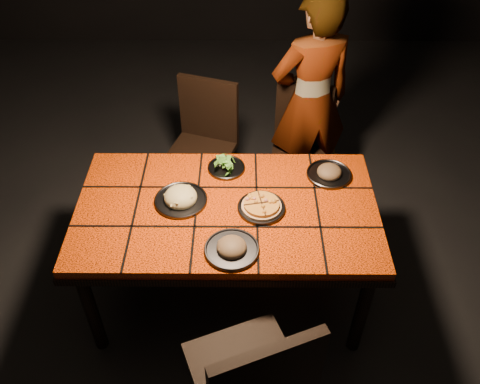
{
  "coord_description": "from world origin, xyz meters",
  "views": [
    {
      "loc": [
        0.08,
        -1.93,
        2.62
      ],
      "look_at": [
        0.07,
        0.04,
        0.82
      ],
      "focal_mm": 38.0,
      "sensor_mm": 36.0,
      "label": 1
    }
  ],
  "objects_px": {
    "dining_table": "(227,217)",
    "plate_pasta": "(181,198)",
    "chair_far_left": "(204,137)",
    "chair_far_right": "(301,138)",
    "plate_pizza": "(261,207)",
    "chair_near": "(254,381)",
    "diner": "(310,102)"
  },
  "relations": [
    {
      "from": "chair_far_right",
      "to": "diner",
      "type": "distance_m",
      "value": 0.29
    },
    {
      "from": "plate_pizza",
      "to": "plate_pasta",
      "type": "xyz_separation_m",
      "value": [
        -0.43,
        0.06,
        0.01
      ]
    },
    {
      "from": "dining_table",
      "to": "chair_far_right",
      "type": "height_order",
      "value": "chair_far_right"
    },
    {
      "from": "dining_table",
      "to": "plate_pasta",
      "type": "bearing_deg",
      "value": 171.34
    },
    {
      "from": "chair_near",
      "to": "diner",
      "type": "distance_m",
      "value": 1.93
    },
    {
      "from": "chair_near",
      "to": "chair_far_left",
      "type": "distance_m",
      "value": 1.84
    },
    {
      "from": "diner",
      "to": "dining_table",
      "type": "bearing_deg",
      "value": 43.96
    },
    {
      "from": "dining_table",
      "to": "chair_near",
      "type": "xyz_separation_m",
      "value": [
        0.14,
        -0.89,
        -0.08
      ]
    },
    {
      "from": "plate_pizza",
      "to": "chair_far_left",
      "type": "bearing_deg",
      "value": 111.49
    },
    {
      "from": "chair_far_left",
      "to": "chair_far_right",
      "type": "height_order",
      "value": "chair_far_left"
    },
    {
      "from": "dining_table",
      "to": "chair_far_right",
      "type": "bearing_deg",
      "value": 62.72
    },
    {
      "from": "chair_far_left",
      "to": "chair_far_right",
      "type": "xyz_separation_m",
      "value": [
        0.68,
        0.04,
        -0.04
      ]
    },
    {
      "from": "chair_far_left",
      "to": "plate_pasta",
      "type": "height_order",
      "value": "chair_far_left"
    },
    {
      "from": "diner",
      "to": "plate_pizza",
      "type": "xyz_separation_m",
      "value": [
        -0.35,
        -1.0,
        -0.01
      ]
    },
    {
      "from": "chair_far_right",
      "to": "plate_pizza",
      "type": "xyz_separation_m",
      "value": [
        -0.31,
        -0.98,
        0.27
      ]
    },
    {
      "from": "dining_table",
      "to": "chair_near",
      "type": "bearing_deg",
      "value": -81.25
    },
    {
      "from": "chair_near",
      "to": "diner",
      "type": "relative_size",
      "value": 0.66
    },
    {
      "from": "chair_near",
      "to": "plate_pizza",
      "type": "relative_size",
      "value": 4.04
    },
    {
      "from": "chair_near",
      "to": "plate_pasta",
      "type": "xyz_separation_m",
      "value": [
        -0.38,
        0.93,
        0.19
      ]
    },
    {
      "from": "chair_far_right",
      "to": "plate_pasta",
      "type": "distance_m",
      "value": 1.21
    },
    {
      "from": "chair_far_left",
      "to": "chair_near",
      "type": "bearing_deg",
      "value": -61.77
    },
    {
      "from": "dining_table",
      "to": "chair_far_right",
      "type": "xyz_separation_m",
      "value": [
        0.49,
        0.96,
        -0.18
      ]
    },
    {
      "from": "chair_far_left",
      "to": "chair_far_right",
      "type": "bearing_deg",
      "value": 21.86
    },
    {
      "from": "chair_near",
      "to": "chair_far_right",
      "type": "distance_m",
      "value": 1.89
    },
    {
      "from": "chair_far_left",
      "to": "plate_pasta",
      "type": "distance_m",
      "value": 0.91
    },
    {
      "from": "plate_pasta",
      "to": "plate_pizza",
      "type": "bearing_deg",
      "value": -7.39
    },
    {
      "from": "chair_far_right",
      "to": "plate_pizza",
      "type": "distance_m",
      "value": 1.06
    },
    {
      "from": "chair_near",
      "to": "chair_far_left",
      "type": "xyz_separation_m",
      "value": [
        -0.32,
        1.81,
        -0.05
      ]
    },
    {
      "from": "chair_near",
      "to": "plate_pasta",
      "type": "bearing_deg",
      "value": -89.49
    },
    {
      "from": "chair_far_left",
      "to": "diner",
      "type": "height_order",
      "value": "diner"
    },
    {
      "from": "diner",
      "to": "plate_pizza",
      "type": "height_order",
      "value": "diner"
    },
    {
      "from": "diner",
      "to": "plate_pasta",
      "type": "bearing_deg",
      "value": 32.95
    }
  ]
}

